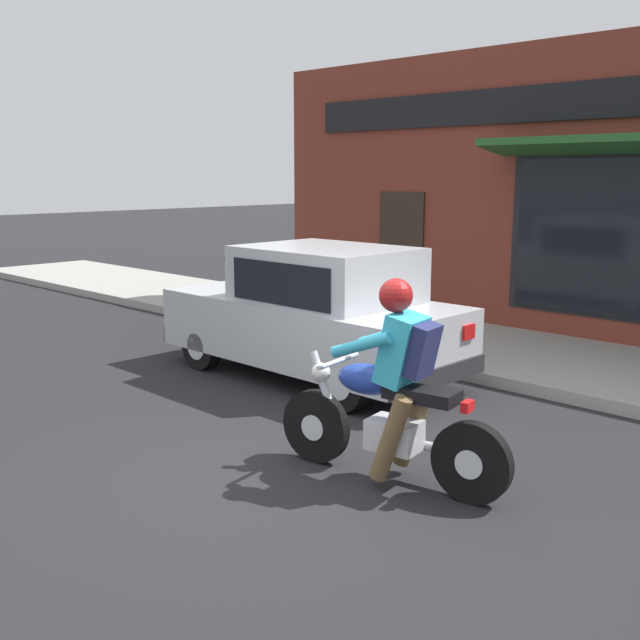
% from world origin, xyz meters
% --- Properties ---
extents(ground_plane, '(80.00, 80.00, 0.00)m').
position_xyz_m(ground_plane, '(0.00, 0.00, 0.00)').
color(ground_plane, black).
extents(sidewalk_curb, '(2.60, 22.00, 0.14)m').
position_xyz_m(sidewalk_curb, '(4.74, 3.00, 0.07)').
color(sidewalk_curb, '#9E9B93').
rests_on(sidewalk_curb, ground).
extents(storefront_building, '(1.25, 11.34, 4.20)m').
position_xyz_m(storefront_building, '(6.27, 0.24, 2.11)').
color(storefront_building, maroon).
rests_on(storefront_building, ground).
extents(motorcycle_with_rider, '(0.66, 2.01, 1.62)m').
position_xyz_m(motorcycle_with_rider, '(0.57, -0.75, 0.68)').
color(motorcycle_with_rider, black).
rests_on(motorcycle_with_rider, ground).
extents(car_hatchback, '(1.67, 3.79, 1.57)m').
position_xyz_m(car_hatchback, '(2.36, 1.83, 0.77)').
color(car_hatchback, black).
rests_on(car_hatchback, ground).
extents(trash_bin, '(0.56, 0.56, 0.98)m').
position_xyz_m(trash_bin, '(4.51, 5.11, 0.64)').
color(trash_bin, '#2D2D33').
rests_on(trash_bin, sidewalk_curb).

